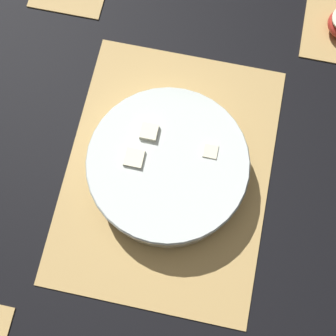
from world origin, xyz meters
TOP-DOWN VIEW (x-y plane):
  - ground_plane at (0.00, 0.00)m, footprint 6.00×6.00m
  - bamboo_mat_center at (-0.00, 0.00)m, footprint 0.48×0.36m
  - fruit_salad_bowl at (0.00, 0.00)m, footprint 0.28×0.28m

SIDE VIEW (x-z plane):
  - ground_plane at x=0.00m, z-range 0.00..0.00m
  - bamboo_mat_center at x=0.00m, z-range 0.00..0.01m
  - fruit_salad_bowl at x=0.00m, z-range 0.01..0.08m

